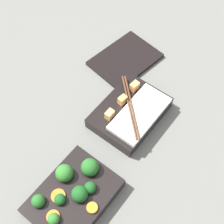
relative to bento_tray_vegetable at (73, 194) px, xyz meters
The scene contains 4 objects.
ground_plane 0.13m from the bento_tray_vegetable, ahead, with size 3.00×3.00×0.00m, color slate.
bento_tray_vegetable is the anchor object (origin of this frame).
bento_tray_rice 0.27m from the bento_tray_vegetable, ahead, with size 0.20×0.16×0.06m.
bento_lid 0.46m from the bento_tray_vegetable, 20.98° to the left, with size 0.20×0.15×0.01m, color black.
Camera 1 is at (-0.26, -0.22, 0.74)m, focal length 50.00 mm.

